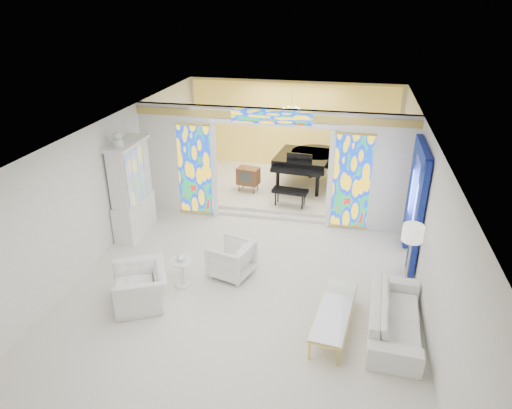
% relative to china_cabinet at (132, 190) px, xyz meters
% --- Properties ---
extents(floor, '(12.00, 12.00, 0.00)m').
position_rel_china_cabinet_xyz_m(floor, '(3.22, -0.60, -1.17)').
color(floor, silver).
rests_on(floor, ground).
extents(ceiling, '(7.00, 12.00, 0.02)m').
position_rel_china_cabinet_xyz_m(ceiling, '(3.22, -0.60, 1.83)').
color(ceiling, white).
rests_on(ceiling, wall_back).
extents(wall_back, '(7.00, 0.02, 3.00)m').
position_rel_china_cabinet_xyz_m(wall_back, '(3.22, 5.40, 0.33)').
color(wall_back, silver).
rests_on(wall_back, floor).
extents(wall_left, '(0.02, 12.00, 3.00)m').
position_rel_china_cabinet_xyz_m(wall_left, '(-0.28, -0.60, 0.33)').
color(wall_left, silver).
rests_on(wall_left, floor).
extents(wall_right, '(0.02, 12.00, 3.00)m').
position_rel_china_cabinet_xyz_m(wall_right, '(6.72, -0.60, 0.33)').
color(wall_right, silver).
rests_on(wall_right, floor).
extents(partition_wall, '(7.00, 0.22, 3.00)m').
position_rel_china_cabinet_xyz_m(partition_wall, '(3.22, 1.40, 0.48)').
color(partition_wall, silver).
rests_on(partition_wall, floor).
extents(stained_glass_left, '(0.90, 0.04, 2.40)m').
position_rel_china_cabinet_xyz_m(stained_glass_left, '(1.19, 1.29, 0.13)').
color(stained_glass_left, gold).
rests_on(stained_glass_left, partition_wall).
extents(stained_glass_right, '(0.90, 0.04, 2.40)m').
position_rel_china_cabinet_xyz_m(stained_glass_right, '(5.25, 1.29, 0.13)').
color(stained_glass_right, gold).
rests_on(stained_glass_right, partition_wall).
extents(stained_glass_transom, '(2.00, 0.04, 0.34)m').
position_rel_china_cabinet_xyz_m(stained_glass_transom, '(3.22, 1.29, 1.65)').
color(stained_glass_transom, gold).
rests_on(stained_glass_transom, partition_wall).
extents(alcove_platform, '(6.80, 3.80, 0.18)m').
position_rel_china_cabinet_xyz_m(alcove_platform, '(3.22, 3.50, -1.08)').
color(alcove_platform, silver).
rests_on(alcove_platform, floor).
extents(gold_curtain_back, '(6.70, 0.10, 2.90)m').
position_rel_china_cabinet_xyz_m(gold_curtain_back, '(3.22, 5.28, 0.33)').
color(gold_curtain_back, '#FEDE58').
rests_on(gold_curtain_back, wall_back).
extents(chandelier, '(0.48, 0.48, 0.30)m').
position_rel_china_cabinet_xyz_m(chandelier, '(3.42, 3.40, 1.38)').
color(chandelier, gold).
rests_on(chandelier, ceiling).
extents(blue_drapes, '(0.14, 1.85, 2.65)m').
position_rel_china_cabinet_xyz_m(blue_drapes, '(6.62, 0.10, 0.41)').
color(blue_drapes, navy).
rests_on(blue_drapes, wall_right).
extents(china_cabinet, '(0.56, 1.46, 2.72)m').
position_rel_china_cabinet_xyz_m(china_cabinet, '(0.00, 0.00, 0.00)').
color(china_cabinet, white).
rests_on(china_cabinet, floor).
extents(armchair_left, '(1.40, 1.47, 0.74)m').
position_rel_china_cabinet_xyz_m(armchair_left, '(1.39, -2.70, -0.80)').
color(armchair_left, white).
rests_on(armchair_left, floor).
extents(armchair_right, '(1.04, 1.02, 0.77)m').
position_rel_china_cabinet_xyz_m(armchair_right, '(2.86, -1.38, -0.78)').
color(armchair_right, white).
rests_on(armchair_right, floor).
extents(sofa, '(1.00, 2.29, 0.65)m').
position_rel_china_cabinet_xyz_m(sofa, '(6.17, -2.55, -0.84)').
color(sofa, white).
rests_on(sofa, floor).
extents(side_table, '(0.54, 0.54, 0.59)m').
position_rel_china_cabinet_xyz_m(side_table, '(1.97, -1.97, -0.78)').
color(side_table, white).
rests_on(side_table, floor).
extents(vase, '(0.22, 0.22, 0.19)m').
position_rel_china_cabinet_xyz_m(vase, '(1.97, -1.97, -0.48)').
color(vase, white).
rests_on(vase, side_table).
extents(coffee_table, '(0.81, 1.94, 0.42)m').
position_rel_china_cabinet_xyz_m(coffee_table, '(5.11, -2.70, -0.78)').
color(coffee_table, white).
rests_on(coffee_table, floor).
extents(floor_lamp, '(0.52, 0.52, 1.62)m').
position_rel_china_cabinet_xyz_m(floor_lamp, '(6.42, -1.47, 0.21)').
color(floor_lamp, gold).
rests_on(floor_lamp, floor).
extents(grand_piano, '(2.07, 3.03, 1.19)m').
position_rel_china_cabinet_xyz_m(grand_piano, '(3.96, 3.70, -0.19)').
color(grand_piano, black).
rests_on(grand_piano, alcove_platform).
extents(tv_console, '(0.68, 0.52, 0.72)m').
position_rel_china_cabinet_xyz_m(tv_console, '(2.28, 2.80, -0.52)').
color(tv_console, brown).
rests_on(tv_console, alcove_platform).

